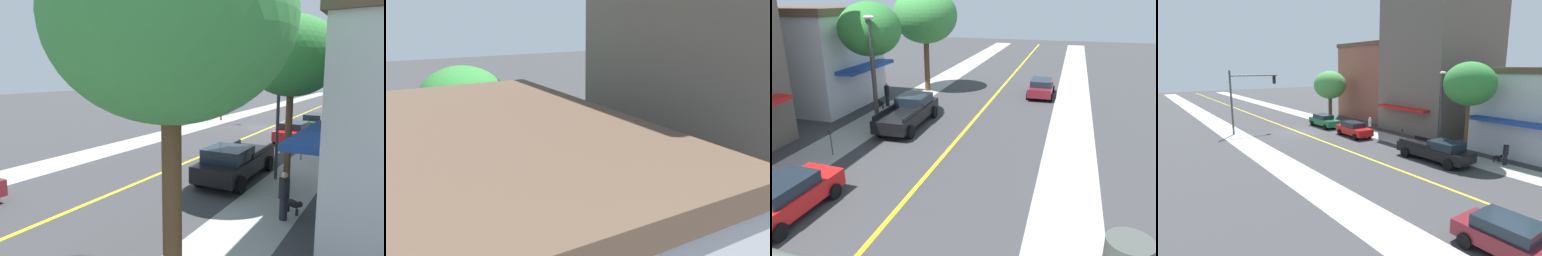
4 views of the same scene
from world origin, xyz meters
The scene contains 10 objects.
pale_office_building centered at (-14.60, 19.00, 3.60)m, with size 12.90×7.99×7.18m.
street_tree_right_corner centered at (-6.17, 25.36, 6.35)m, with size 5.36×5.36×8.66m.
street_tree_left_far centered at (-6.51, 16.91, 5.89)m, with size 3.98×3.98×7.61m.
parking_meter centered at (-5.64, 10.69, 0.93)m, with size 0.12×0.18×1.42m.
street_lamp centered at (-5.48, 15.15, 4.21)m, with size 0.70×0.36×6.86m.
red_sedan_left_curb centered at (-3.79, 5.43, 0.79)m, with size 2.17×4.49×1.50m.
maroon_sedan_right_curb centered at (3.72, 26.05, 0.78)m, with size 2.11×4.33×1.48m.
black_pickup_truck centered at (-3.77, 16.25, 0.90)m, with size 2.43×6.12×1.76m.
pedestrian_black_shirt centered at (-7.24, 19.85, 0.92)m, with size 0.38×0.38×1.76m.
small_dog centered at (-7.44, 19.15, 0.39)m, with size 0.75×0.60×0.59m.
Camera 3 is at (6.01, -4.16, 7.78)m, focal length 33.99 mm.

